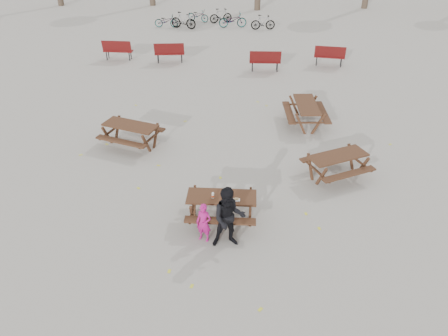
# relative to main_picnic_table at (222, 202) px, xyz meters

# --- Properties ---
(ground) EXTENTS (80.00, 80.00, 0.00)m
(ground) POSITION_rel_main_picnic_table_xyz_m (0.00, 0.00, -0.59)
(ground) COLOR gray
(ground) RESTS_ON ground
(main_picnic_table) EXTENTS (1.80, 1.45, 0.78)m
(main_picnic_table) POSITION_rel_main_picnic_table_xyz_m (0.00, 0.00, 0.00)
(main_picnic_table) COLOR #391F14
(main_picnic_table) RESTS_ON ground
(food_tray) EXTENTS (0.18, 0.11, 0.03)m
(food_tray) POSITION_rel_main_picnic_table_xyz_m (0.39, -0.17, 0.21)
(food_tray) COLOR white
(food_tray) RESTS_ON main_picnic_table
(bread_roll) EXTENTS (0.14, 0.06, 0.05)m
(bread_roll) POSITION_rel_main_picnic_table_xyz_m (0.39, -0.17, 0.25)
(bread_roll) COLOR tan
(bread_roll) RESTS_ON food_tray
(soda_bottle) EXTENTS (0.07, 0.07, 0.17)m
(soda_bottle) POSITION_rel_main_picnic_table_xyz_m (-0.22, -0.09, 0.26)
(soda_bottle) COLOR silver
(soda_bottle) RESTS_ON main_picnic_table
(child) EXTENTS (0.45, 0.36, 1.07)m
(child) POSITION_rel_main_picnic_table_xyz_m (-0.39, -0.81, -0.05)
(child) COLOR #B41673
(child) RESTS_ON ground
(adult) EXTENTS (0.89, 0.73, 1.66)m
(adult) POSITION_rel_main_picnic_table_xyz_m (0.24, -0.94, 0.24)
(adult) COLOR black
(adult) RESTS_ON ground
(picnic_table_east) EXTENTS (2.24, 2.09, 0.77)m
(picnic_table_east) POSITION_rel_main_picnic_table_xyz_m (3.35, 2.30, -0.20)
(picnic_table_east) COLOR #391F14
(picnic_table_east) RESTS_ON ground
(picnic_table_north) EXTENTS (2.23, 2.01, 0.80)m
(picnic_table_north) POSITION_rel_main_picnic_table_xyz_m (-3.34, 3.84, -0.19)
(picnic_table_north) COLOR #391F14
(picnic_table_north) RESTS_ON ground
(picnic_table_far) EXTENTS (1.67, 2.01, 0.82)m
(picnic_table_far) POSITION_rel_main_picnic_table_xyz_m (2.75, 5.86, -0.18)
(picnic_table_far) COLOR #391F14
(picnic_table_far) RESTS_ON ground
(park_bench_row) EXTENTS (12.35, 1.75, 1.03)m
(park_bench_row) POSITION_rel_main_picnic_table_xyz_m (-0.95, 12.34, -0.07)
(park_bench_row) COLOR maroon
(park_bench_row) RESTS_ON ground
(bicycle_row) EXTENTS (7.70, 2.81, 1.01)m
(bicycle_row) POSITION_rel_main_picnic_table_xyz_m (-2.01, 19.65, -0.14)
(bicycle_row) COLOR black
(bicycle_row) RESTS_ON ground
(fallen_leaves) EXTENTS (11.00, 11.00, 0.01)m
(fallen_leaves) POSITION_rel_main_picnic_table_xyz_m (0.50, 2.50, -0.58)
(fallen_leaves) COLOR yellow
(fallen_leaves) RESTS_ON ground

